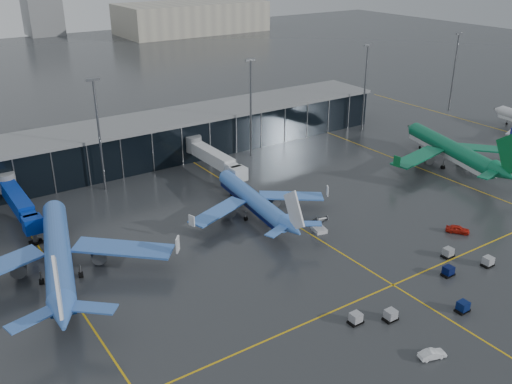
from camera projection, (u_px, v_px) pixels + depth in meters
ground at (290, 264)px, 100.13m from camera, size 600.00×600.00×0.00m
terminal_pier at (143, 141)px, 145.02m from camera, size 142.00×17.00×10.70m
jet_bridges at (19, 202)px, 112.99m from camera, size 94.00×27.50×7.20m
flood_masts at (181, 117)px, 135.11m from camera, size 203.00×0.50×25.50m
distant_hangars at (75, 24)px, 327.20m from camera, size 260.00×71.00×22.00m
taxi_lines at (298, 226)px, 113.31m from camera, size 220.00×120.00×0.02m
airliner_arkefly at (56, 238)px, 94.16m from camera, size 50.01×54.04×14.02m
airliner_klm_near at (253, 190)px, 115.97m from camera, size 35.86×39.72×11.13m
airliner_aer_lingus at (452, 139)px, 141.97m from camera, size 49.92×53.56×13.61m
baggage_carts at (435, 286)px, 92.25m from camera, size 32.68×13.61×1.70m
mobile_airstair at (319, 227)px, 111.18m from camera, size 2.89×3.63×3.45m
service_van_red at (458, 229)px, 110.50m from camera, size 4.11×4.63×1.52m
service_van_white at (432, 354)px, 77.14m from camera, size 4.11×2.40×1.28m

